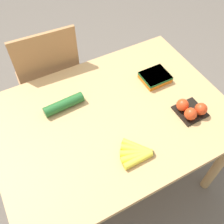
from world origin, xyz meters
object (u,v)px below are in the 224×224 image
object	(u,v)px
carrot_bag	(155,77)
cucumber_near	(64,104)
chair	(51,82)
banana_bunch	(137,153)
tomato_pack	(191,110)

from	to	relation	value
carrot_bag	cucumber_near	bearing A→B (deg)	174.35
chair	banana_bunch	bearing A→B (deg)	102.82
chair	cucumber_near	size ratio (longest dim) A/B	4.41
banana_bunch	cucumber_near	world-z (taller)	cucumber_near
tomato_pack	carrot_bag	world-z (taller)	tomato_pack
carrot_bag	chair	bearing A→B (deg)	134.80
cucumber_near	chair	bearing A→B (deg)	84.96
chair	banana_bunch	xyz separation A→B (m)	(0.15, -0.89, 0.26)
chair	carrot_bag	size ratio (longest dim) A/B	6.28
banana_bunch	tomato_pack	xyz separation A→B (m)	(0.38, 0.08, 0.02)
chair	tomato_pack	size ratio (longest dim) A/B	6.82
chair	carrot_bag	distance (m)	0.77
banana_bunch	carrot_bag	world-z (taller)	carrot_bag
banana_bunch	tomato_pack	size ratio (longest dim) A/B	1.13
banana_bunch	chair	bearing A→B (deg)	99.81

